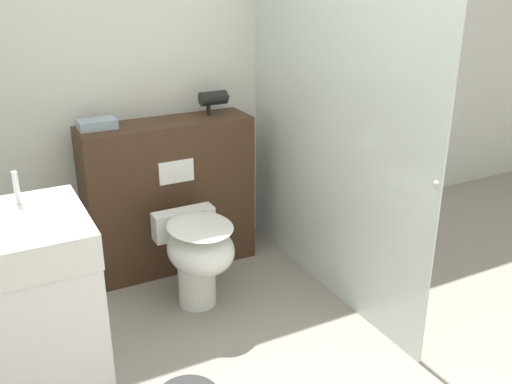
{
  "coord_description": "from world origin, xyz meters",
  "views": [
    {
      "loc": [
        -1.31,
        -1.62,
        1.86
      ],
      "look_at": [
        0.12,
        1.11,
        0.64
      ],
      "focal_mm": 40.0,
      "sensor_mm": 36.0,
      "label": 1
    }
  ],
  "objects": [
    {
      "name": "folded_towel",
      "position": [
        -0.64,
        1.66,
        1.01
      ],
      "size": [
        0.22,
        0.13,
        0.06
      ],
      "color": "#8C9EAD",
      "rests_on": "partition_panel"
    },
    {
      "name": "shower_glass",
      "position": [
        0.51,
        0.96,
        1.0
      ],
      "size": [
        0.04,
        1.77,
        1.99
      ],
      "color": "silver",
      "rests_on": "ground_plane"
    },
    {
      "name": "toilet",
      "position": [
        -0.27,
        1.08,
        0.35
      ],
      "size": [
        0.37,
        0.53,
        0.54
      ],
      "color": "white",
      "rests_on": "ground_plane"
    },
    {
      "name": "wall_back",
      "position": [
        0.0,
        1.88,
        1.25
      ],
      "size": [
        8.0,
        0.06,
        2.5
      ],
      "color": "silver",
      "rests_on": "ground_plane"
    },
    {
      "name": "hair_drier",
      "position": [
        0.12,
        1.67,
        1.08
      ],
      "size": [
        0.2,
        0.09,
        0.15
      ],
      "color": "black",
      "rests_on": "partition_panel"
    },
    {
      "name": "partition_panel",
      "position": [
        -0.23,
        1.63,
        0.49
      ],
      "size": [
        1.07,
        0.32,
        0.98
      ],
      "color": "#3D2819",
      "rests_on": "ground_plane"
    },
    {
      "name": "sink_vanity",
      "position": [
        -1.17,
        0.56,
        0.48
      ],
      "size": [
        0.46,
        0.57,
        1.1
      ],
      "color": "white",
      "rests_on": "ground_plane"
    }
  ]
}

